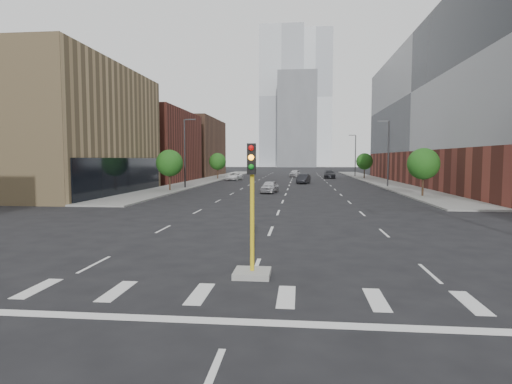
% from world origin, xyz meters
% --- Properties ---
extents(sidewalk_left_far, '(5.00, 92.00, 0.15)m').
position_xyz_m(sidewalk_left_far, '(-15.00, 74.00, 0.07)').
color(sidewalk_left_far, gray).
rests_on(sidewalk_left_far, ground).
extents(sidewalk_right_far, '(5.00, 92.00, 0.15)m').
position_xyz_m(sidewalk_right_far, '(15.00, 74.00, 0.07)').
color(sidewalk_right_far, gray).
rests_on(sidewalk_right_far, ground).
extents(building_left_mid, '(20.00, 24.00, 14.00)m').
position_xyz_m(building_left_mid, '(-27.50, 40.00, 7.00)').
color(building_left_mid, tan).
rests_on(building_left_mid, ground).
extents(building_left_far_a, '(20.00, 22.00, 12.00)m').
position_xyz_m(building_left_far_a, '(-27.50, 66.00, 6.00)').
color(building_left_far_a, brown).
rests_on(building_left_far_a, ground).
extents(building_left_far_b, '(20.00, 24.00, 13.00)m').
position_xyz_m(building_left_far_b, '(-27.50, 92.00, 6.50)').
color(building_left_far_b, brown).
rests_on(building_left_far_b, ground).
extents(building_right_main, '(24.00, 70.00, 22.00)m').
position_xyz_m(building_right_main, '(29.50, 60.00, 11.00)').
color(building_right_main, brown).
rests_on(building_right_main, ground).
extents(tower_left, '(22.00, 22.00, 70.00)m').
position_xyz_m(tower_left, '(-8.00, 220.00, 35.00)').
color(tower_left, '#B2B7BC').
rests_on(tower_left, ground).
extents(tower_right, '(20.00, 20.00, 80.00)m').
position_xyz_m(tower_right, '(10.00, 260.00, 40.00)').
color(tower_right, '#B2B7BC').
rests_on(tower_right, ground).
extents(tower_mid, '(18.00, 18.00, 44.00)m').
position_xyz_m(tower_mid, '(0.00, 200.00, 22.00)').
color(tower_mid, slate).
rests_on(tower_mid, ground).
extents(median_traffic_signal, '(1.20, 1.20, 4.40)m').
position_xyz_m(median_traffic_signal, '(0.00, 8.97, 0.97)').
color(median_traffic_signal, '#999993').
rests_on(median_traffic_signal, ground).
extents(streetlight_right_a, '(1.60, 0.22, 9.07)m').
position_xyz_m(streetlight_right_a, '(13.41, 55.00, 5.01)').
color(streetlight_right_a, '#2D2D30').
rests_on(streetlight_right_a, ground).
extents(streetlight_right_b, '(1.60, 0.22, 9.07)m').
position_xyz_m(streetlight_right_b, '(13.41, 90.00, 5.01)').
color(streetlight_right_b, '#2D2D30').
rests_on(streetlight_right_b, ground).
extents(streetlight_left, '(1.60, 0.22, 9.07)m').
position_xyz_m(streetlight_left, '(-13.41, 50.00, 5.01)').
color(streetlight_left, '#2D2D30').
rests_on(streetlight_left, ground).
extents(tree_left_near, '(3.20, 3.20, 4.85)m').
position_xyz_m(tree_left_near, '(-14.00, 45.00, 3.39)').
color(tree_left_near, '#382619').
rests_on(tree_left_near, ground).
extents(tree_left_far, '(3.20, 3.20, 4.85)m').
position_xyz_m(tree_left_far, '(-14.00, 75.00, 3.39)').
color(tree_left_far, '#382619').
rests_on(tree_left_far, ground).
extents(tree_right_near, '(3.20, 3.20, 4.85)m').
position_xyz_m(tree_right_near, '(14.00, 40.00, 3.39)').
color(tree_right_near, '#382619').
rests_on(tree_right_near, ground).
extents(tree_right_far, '(3.20, 3.20, 4.85)m').
position_xyz_m(tree_right_far, '(14.00, 80.00, 3.39)').
color(tree_right_far, '#382619').
rests_on(tree_right_far, ground).
extents(car_near_left, '(2.11, 4.26, 1.40)m').
position_xyz_m(car_near_left, '(-1.92, 43.97, 0.70)').
color(car_near_left, '#BCBCC1').
rests_on(car_near_left, ground).
extents(car_mid_right, '(2.31, 4.67, 1.47)m').
position_xyz_m(car_mid_right, '(2.11, 62.89, 0.74)').
color(car_mid_right, black).
rests_on(car_mid_right, ground).
extents(car_far_left, '(3.00, 5.25, 1.38)m').
position_xyz_m(car_far_left, '(-10.50, 72.56, 0.69)').
color(car_far_left, white).
rests_on(car_far_left, ground).
extents(car_deep_right, '(2.54, 5.62, 1.60)m').
position_xyz_m(car_deep_right, '(7.49, 82.11, 0.80)').
color(car_deep_right, black).
rests_on(car_deep_right, ground).
extents(car_distant, '(2.57, 4.80, 1.55)m').
position_xyz_m(car_distant, '(0.42, 88.06, 0.78)').
color(car_distant, silver).
rests_on(car_distant, ground).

